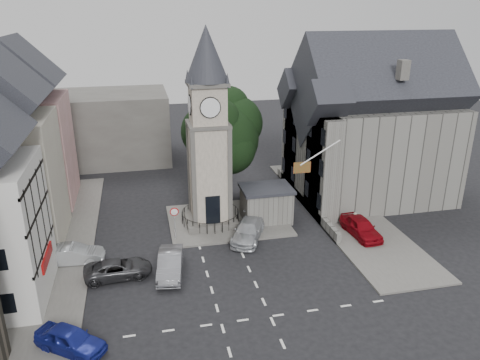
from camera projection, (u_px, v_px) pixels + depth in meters
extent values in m
plane|color=black|center=(228.00, 272.00, 32.87)|extent=(120.00, 120.00, 0.00)
cube|color=#595651|center=(53.00, 249.00, 35.81)|extent=(6.00, 30.00, 0.14)
cube|color=#595651|center=(341.00, 210.00, 42.57)|extent=(6.00, 26.00, 0.14)
cube|color=#595651|center=(228.00, 220.00, 40.45)|extent=(10.00, 8.00, 0.16)
cube|color=silver|center=(246.00, 320.00, 27.85)|extent=(20.00, 8.00, 0.01)
cube|color=#4C4944|center=(210.00, 219.00, 40.06)|extent=(4.20, 4.20, 0.70)
torus|color=black|center=(210.00, 211.00, 39.80)|extent=(4.86, 4.86, 0.06)
cube|color=gray|center=(209.00, 171.00, 38.52)|extent=(3.00, 3.00, 8.00)
cube|color=black|center=(213.00, 209.00, 38.18)|extent=(1.20, 0.25, 2.40)
cube|color=#4C4944|center=(208.00, 124.00, 37.11)|extent=(3.30, 3.30, 0.25)
cube|color=gray|center=(208.00, 104.00, 36.54)|extent=(2.70, 2.70, 3.20)
cylinder|color=white|center=(210.00, 108.00, 35.26)|extent=(1.50, 0.12, 1.50)
cube|color=#4C4944|center=(207.00, 83.00, 35.98)|extent=(3.10, 3.10, 0.30)
cone|color=black|center=(206.00, 53.00, 35.18)|extent=(3.40, 3.40, 4.20)
cube|color=#63605B|center=(266.00, 205.00, 40.20)|extent=(4.00, 3.00, 2.80)
cube|color=black|center=(266.00, 189.00, 39.65)|extent=(4.30, 3.30, 0.25)
cylinder|color=black|center=(222.00, 177.00, 44.37)|extent=(0.70, 0.70, 4.40)
cylinder|color=black|center=(175.00, 226.00, 36.81)|extent=(0.10, 0.10, 2.50)
cone|color=#A50C0C|center=(174.00, 212.00, 36.28)|extent=(0.70, 0.06, 0.70)
cone|color=white|center=(174.00, 212.00, 36.26)|extent=(0.54, 0.04, 0.54)
cube|color=tan|center=(27.00, 152.00, 42.60)|extent=(7.50, 7.00, 10.00)
cube|color=beige|center=(6.00, 182.00, 35.29)|extent=(7.50, 7.00, 10.00)
cube|color=#4C4944|center=(81.00, 128.00, 54.62)|extent=(20.00, 10.00, 8.00)
cube|color=#63605B|center=(370.00, 151.00, 44.55)|extent=(14.00, 10.00, 9.00)
cube|color=#63605B|center=(323.00, 167.00, 40.11)|extent=(1.60, 4.40, 9.00)
cube|color=#63605B|center=(296.00, 145.00, 46.50)|extent=(1.60, 4.40, 9.00)
cube|color=#63605B|center=(304.00, 200.00, 43.70)|extent=(0.40, 16.00, 0.90)
cylinder|color=white|center=(320.00, 153.00, 35.66)|extent=(3.17, 0.10, 1.89)
plane|color=#B21414|center=(302.00, 168.00, 35.77)|extent=(1.40, 0.00, 1.40)
imported|color=navy|center=(70.00, 340.00, 25.16)|extent=(4.28, 3.72, 1.39)
imported|color=#B2B7BA|center=(73.00, 254.00, 33.69)|extent=(4.42, 1.79, 1.42)
imported|color=#323235|center=(118.00, 269.00, 32.01)|extent=(4.72, 2.45, 1.27)
imported|color=gray|center=(170.00, 264.00, 32.36)|extent=(2.26, 4.83, 1.53)
imported|color=#B3B6BC|center=(248.00, 230.00, 37.23)|extent=(4.01, 5.42, 1.46)
imported|color=maroon|center=(361.00, 227.00, 37.65)|extent=(2.18, 4.71, 1.56)
imported|color=#A9A08C|center=(354.00, 221.00, 38.80)|extent=(0.58, 0.41, 1.52)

